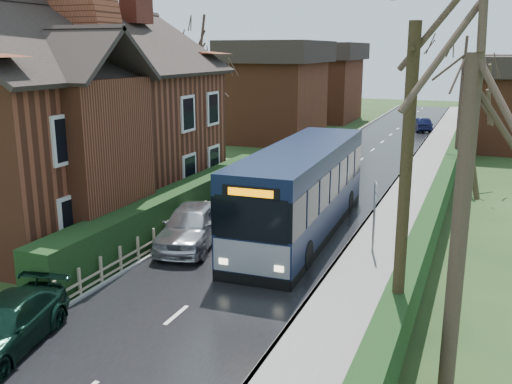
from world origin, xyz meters
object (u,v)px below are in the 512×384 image
at_px(bus, 301,191).
at_px(car_green, 4,326).
at_px(telegraph_pole, 404,204).
at_px(car_silver, 191,225).
at_px(brick_house, 69,114).
at_px(bus_stop_sign, 375,207).

distance_m(bus, car_green, 11.78).
height_order(bus, telegraph_pole, telegraph_pole).
bearing_deg(car_green, car_silver, 73.68).
bearing_deg(car_green, bus, 58.66).
relative_size(brick_house, bus_stop_sign, 5.55).
xyz_separation_m(bus, bus_stop_sign, (3.05, -1.38, 0.05)).
relative_size(brick_house, bus, 1.30).
height_order(brick_house, bus_stop_sign, brick_house).
relative_size(bus_stop_sign, telegraph_pole, 0.35).
bearing_deg(brick_house, car_silver, -13.83).
xyz_separation_m(bus, telegraph_pole, (4.85, -8.39, 2.11)).
relative_size(bus, car_green, 2.76).
height_order(bus, car_silver, bus).
distance_m(brick_house, telegraph_pole, 16.20).
bearing_deg(bus_stop_sign, bus, 138.92).
xyz_separation_m(car_green, telegraph_pole, (8.70, 2.68, 3.20)).
xyz_separation_m(brick_house, car_green, (5.83, -9.81, -3.78)).
bearing_deg(brick_house, car_green, -59.27).
distance_m(brick_house, car_silver, 7.54).
bearing_deg(bus_stop_sign, car_green, -142.10).
bearing_deg(bus, brick_house, -174.40).
relative_size(car_silver, telegraph_pole, 0.60).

